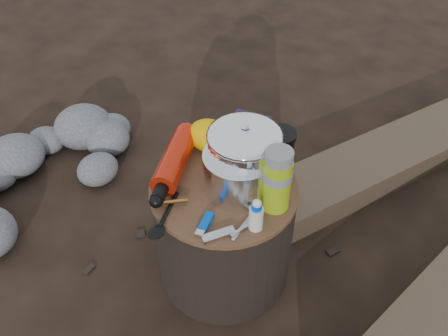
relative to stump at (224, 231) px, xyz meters
The scene contains 16 objects.
ground 0.20m from the stump, ahead, with size 60.00×60.00×0.00m, color black.
stump is the anchor object (origin of this frame).
rock_ring 0.85m from the stump, behind, with size 0.39×0.84×0.17m, color #595A5F, non-canonical shape.
log_small 0.92m from the stump, 68.90° to the left, with size 0.25×1.37×0.11m, color #443728.
foil_windscreen 0.27m from the stump, 33.57° to the left, with size 0.21×0.21×0.13m, color silver.
camping_pot 0.31m from the stump, 55.48° to the left, with size 0.21×0.21×0.21m, color white.
fuel_bottle 0.29m from the stump, behind, with size 0.08×0.32×0.08m, color #AE1D09, non-canonical shape.
thermos 0.34m from the stump, ahead, with size 0.08×0.08×0.20m, color #8DAD12.
travel_mug 0.33m from the stump, 60.01° to the left, with size 0.09×0.09×0.13m, color black.
stuff_sack 0.31m from the stump, 136.45° to the left, with size 0.14×0.12×0.10m, color #F0AF00.
food_pouch 0.33m from the stump, 94.38° to the left, with size 0.11×0.03×0.14m, color #17174F.
lighter 0.26m from the stump, 76.84° to the right, with size 0.02×0.09×0.02m, color #0047C0.
multitool 0.28m from the stump, 62.20° to the right, with size 0.03×0.09×0.01m, color #BABABF.
pot_grabber 0.26m from the stump, 38.72° to the right, with size 0.03×0.12×0.01m, color #BABABF, non-canonical shape.
spork 0.28m from the stump, 115.38° to the right, with size 0.04×0.17×0.01m, color black, non-canonical shape.
squeeze_bottle 0.30m from the stump, 28.51° to the right, with size 0.04×0.04×0.09m, color silver.
Camera 1 is at (0.54, -0.86, 1.42)m, focal length 39.31 mm.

